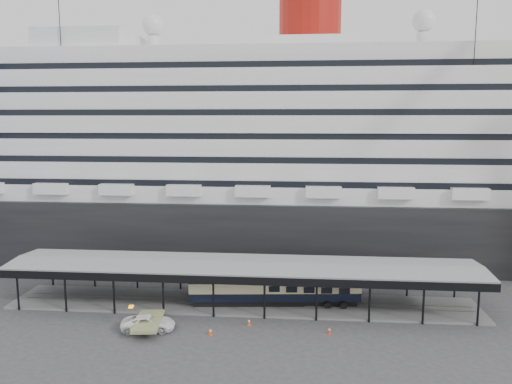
% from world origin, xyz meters
% --- Properties ---
extents(ground, '(200.00, 200.00, 0.00)m').
position_xyz_m(ground, '(0.00, 0.00, 0.00)').
color(ground, '#343437').
rests_on(ground, ground).
extents(cruise_ship, '(130.00, 30.00, 43.90)m').
position_xyz_m(cruise_ship, '(0.05, 32.00, 18.35)').
color(cruise_ship, black).
rests_on(cruise_ship, ground).
extents(platform_canopy, '(56.00, 9.18, 5.30)m').
position_xyz_m(platform_canopy, '(0.00, 5.00, 2.36)').
color(platform_canopy, slate).
rests_on(platform_canopy, ground).
extents(port_truck, '(5.90, 3.26, 1.56)m').
position_xyz_m(port_truck, '(-9.15, -3.29, 0.78)').
color(port_truck, white).
rests_on(port_truck, ground).
extents(pullman_carriage, '(20.46, 4.62, 19.93)m').
position_xyz_m(pullman_carriage, '(3.84, 5.00, 2.44)').
color(pullman_carriage, black).
rests_on(pullman_carriage, ground).
extents(traffic_cone_left, '(0.44, 0.44, 0.76)m').
position_xyz_m(traffic_cone_left, '(1.34, -1.05, 0.38)').
color(traffic_cone_left, '#EC4F0D').
rests_on(traffic_cone_left, ground).
extents(traffic_cone_mid, '(0.46, 0.46, 0.82)m').
position_xyz_m(traffic_cone_mid, '(-2.39, -3.97, 0.41)').
color(traffic_cone_mid, '#F5490D').
rests_on(traffic_cone_mid, ground).
extents(traffic_cone_right, '(0.48, 0.48, 0.70)m').
position_xyz_m(traffic_cone_right, '(9.92, -2.44, 0.35)').
color(traffic_cone_right, red).
rests_on(traffic_cone_right, ground).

